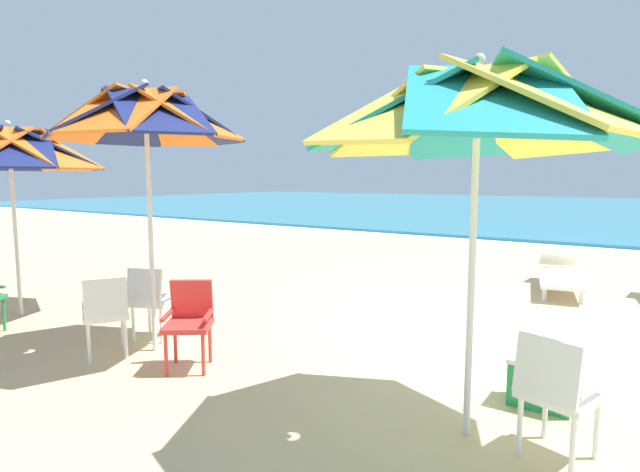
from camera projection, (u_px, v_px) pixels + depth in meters
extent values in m
plane|color=#D3B784|center=(489.00, 336.00, 5.97)|extent=(80.00, 80.00, 0.00)
cube|color=teal|center=(621.00, 210.00, 28.55)|extent=(80.00, 36.00, 0.10)
cube|color=white|center=(582.00, 248.00, 13.46)|extent=(80.00, 0.70, 0.01)
cylinder|color=silver|center=(471.00, 291.00, 3.56)|extent=(0.05, 0.05, 2.16)
cube|color=teal|center=(569.00, 107.00, 3.30)|extent=(1.36, 1.26, 0.60)
cube|color=#EFDB4C|center=(529.00, 116.00, 3.73)|extent=(1.28, 1.32, 0.60)
cube|color=teal|center=(469.00, 119.00, 3.98)|extent=(1.26, 1.36, 0.60)
cube|color=#EFDB4C|center=(417.00, 118.00, 3.89)|extent=(1.32, 1.28, 0.60)
cube|color=teal|center=(392.00, 112.00, 3.53)|extent=(1.36, 1.26, 0.60)
cube|color=#EFDB4C|center=(416.00, 103.00, 3.09)|extent=(1.28, 1.32, 0.60)
cube|color=teal|center=(489.00, 96.00, 2.84)|extent=(1.26, 1.36, 0.60)
cube|color=#EFDB4C|center=(559.00, 98.00, 2.93)|extent=(1.32, 1.28, 0.60)
sphere|color=silver|center=(479.00, 59.00, 3.37)|extent=(0.08, 0.08, 0.08)
cube|color=white|center=(560.00, 395.00, 3.33)|extent=(0.55, 0.55, 0.05)
cube|color=white|center=(547.00, 370.00, 3.18)|extent=(0.43, 0.21, 0.40)
cube|color=white|center=(532.00, 370.00, 3.48)|extent=(0.15, 0.39, 0.03)
cube|color=white|center=(592.00, 389.00, 3.17)|extent=(0.15, 0.39, 0.03)
cylinder|color=white|center=(545.00, 411.00, 3.61)|extent=(0.04, 0.04, 0.41)
cylinder|color=white|center=(597.00, 429.00, 3.34)|extent=(0.04, 0.04, 0.41)
cylinder|color=white|center=(520.00, 426.00, 3.39)|extent=(0.04, 0.04, 0.41)
cylinder|color=white|center=(573.00, 447.00, 3.12)|extent=(0.04, 0.04, 0.41)
cylinder|color=silver|center=(151.00, 245.00, 5.33)|extent=(0.05, 0.05, 2.35)
cube|color=orange|center=(190.00, 114.00, 5.08)|extent=(1.12, 1.08, 0.54)
cube|color=navy|center=(193.00, 119.00, 5.45)|extent=(1.08, 1.13, 0.54)
cube|color=orange|center=(169.00, 121.00, 5.66)|extent=(1.08, 1.12, 0.54)
cube|color=navy|center=(134.00, 120.00, 5.59)|extent=(1.13, 1.08, 0.54)
cube|color=orange|center=(103.00, 117.00, 5.27)|extent=(1.12, 1.08, 0.54)
cube|color=navy|center=(94.00, 112.00, 4.90)|extent=(1.08, 1.13, 0.54)
cube|color=orange|center=(117.00, 109.00, 4.69)|extent=(1.08, 1.12, 0.54)
cube|color=navy|center=(160.00, 110.00, 4.76)|extent=(1.13, 1.08, 0.54)
sphere|color=silver|center=(145.00, 83.00, 5.14)|extent=(0.08, 0.08, 0.08)
cube|color=white|center=(105.00, 315.00, 5.27)|extent=(0.60, 0.60, 0.05)
cube|color=white|center=(105.00, 299.00, 5.06)|extent=(0.29, 0.41, 0.40)
cube|color=white|center=(84.00, 307.00, 5.17)|extent=(0.36, 0.23, 0.03)
cube|color=white|center=(125.00, 303.00, 5.34)|extent=(0.36, 0.23, 0.03)
cylinder|color=white|center=(88.00, 334.00, 5.37)|extent=(0.04, 0.04, 0.41)
cylinder|color=white|center=(123.00, 330.00, 5.53)|extent=(0.04, 0.04, 0.41)
cylinder|color=white|center=(89.00, 344.00, 5.06)|extent=(0.04, 0.04, 0.41)
cylinder|color=white|center=(126.00, 339.00, 5.21)|extent=(0.04, 0.04, 0.41)
cube|color=red|center=(188.00, 326.00, 4.89)|extent=(0.61, 0.61, 0.05)
cube|color=red|center=(192.00, 299.00, 5.06)|extent=(0.39, 0.32, 0.40)
cube|color=red|center=(208.00, 315.00, 4.88)|extent=(0.26, 0.34, 0.03)
cube|color=red|center=(167.00, 315.00, 4.87)|extent=(0.26, 0.34, 0.03)
cylinder|color=red|center=(203.00, 355.00, 4.74)|extent=(0.04, 0.04, 0.41)
cylinder|color=red|center=(166.00, 355.00, 4.73)|extent=(0.04, 0.04, 0.41)
cylinder|color=red|center=(210.00, 343.00, 5.09)|extent=(0.04, 0.04, 0.41)
cylinder|color=red|center=(175.00, 343.00, 5.08)|extent=(0.04, 0.04, 0.41)
cube|color=white|center=(154.00, 302.00, 5.85)|extent=(0.57, 0.57, 0.05)
cube|color=white|center=(144.00, 286.00, 5.63)|extent=(0.42, 0.25, 0.40)
cube|color=white|center=(139.00, 292.00, 5.87)|extent=(0.19, 0.38, 0.03)
cube|color=white|center=(170.00, 293.00, 5.80)|extent=(0.19, 0.38, 0.03)
cylinder|color=white|center=(150.00, 316.00, 6.08)|extent=(0.04, 0.04, 0.41)
cylinder|color=white|center=(176.00, 317.00, 6.01)|extent=(0.04, 0.04, 0.41)
cylinder|color=white|center=(133.00, 324.00, 5.74)|extent=(0.04, 0.04, 0.41)
cylinder|color=white|center=(161.00, 326.00, 5.67)|extent=(0.04, 0.04, 0.41)
cylinder|color=silver|center=(16.00, 241.00, 6.76)|extent=(0.05, 0.05, 2.07)
cube|color=orange|center=(47.00, 148.00, 6.51)|extent=(1.31, 1.25, 0.56)
cube|color=navy|center=(58.00, 150.00, 6.94)|extent=(1.25, 1.31, 0.56)
cube|color=orange|center=(41.00, 151.00, 7.18)|extent=(1.25, 1.31, 0.56)
cube|color=navy|center=(8.00, 151.00, 7.09)|extent=(1.31, 1.25, 0.56)
cube|color=navy|center=(11.00, 147.00, 6.14)|extent=(1.31, 1.25, 0.56)
sphere|color=silver|center=(8.00, 123.00, 6.58)|extent=(0.08, 0.08, 0.08)
cylinder|color=#2D8C4C|center=(4.00, 315.00, 6.14)|extent=(0.04, 0.04, 0.41)
cube|color=white|center=(561.00, 278.00, 8.14)|extent=(0.96, 1.79, 0.06)
cube|color=white|center=(558.00, 258.00, 9.08)|extent=(0.69, 0.59, 0.36)
cube|color=white|center=(582.00, 297.00, 7.47)|extent=(0.06, 0.06, 0.22)
cube|color=white|center=(544.00, 294.00, 7.67)|extent=(0.06, 0.06, 0.22)
cube|color=white|center=(574.00, 281.00, 8.64)|extent=(0.06, 0.06, 0.22)
cube|color=white|center=(542.00, 278.00, 8.84)|extent=(0.06, 0.06, 0.22)
cube|color=#238C4C|center=(541.00, 385.00, 4.13)|extent=(0.48, 0.32, 0.36)
cube|color=white|center=(542.00, 361.00, 4.11)|extent=(0.50, 0.34, 0.04)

